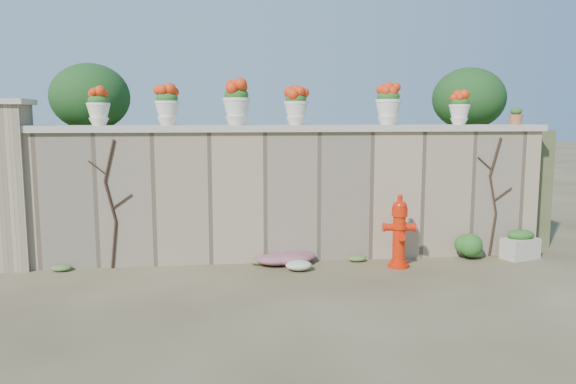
{
  "coord_description": "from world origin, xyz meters",
  "views": [
    {
      "loc": [
        -1.13,
        -6.76,
        2.23
      ],
      "look_at": [
        -0.09,
        1.4,
        1.12
      ],
      "focal_mm": 35.0,
      "sensor_mm": 36.0,
      "label": 1
    }
  ],
  "objects": [
    {
      "name": "urn_pot_4",
      "position": [
        1.53,
        1.8,
        2.41
      ],
      "size": [
        0.4,
        0.4,
        0.63
      ],
      "color": "silver",
      "rests_on": "wall_cap"
    },
    {
      "name": "ground",
      "position": [
        0.0,
        0.0,
        0.0
      ],
      "size": [
        80.0,
        80.0,
        0.0
      ],
      "primitive_type": "plane",
      "color": "#4B3E25",
      "rests_on": "ground"
    },
    {
      "name": "gate_pillar",
      "position": [
        -4.15,
        1.8,
        1.26
      ],
      "size": [
        0.72,
        0.72,
        2.48
      ],
      "color": "#9B8567",
      "rests_on": "ground"
    },
    {
      "name": "terracotta_pot",
      "position": [
        3.65,
        1.8,
        2.22
      ],
      "size": [
        0.22,
        0.22,
        0.27
      ],
      "color": "#B36136",
      "rests_on": "wall_cap"
    },
    {
      "name": "vine_left",
      "position": [
        -2.67,
        1.58,
        0.99
      ],
      "size": [
        0.6,
        0.04,
        1.91
      ],
      "color": "black",
      "rests_on": "ground"
    },
    {
      "name": "white_flowers",
      "position": [
        0.05,
        1.11,
        0.09
      ],
      "size": [
        0.52,
        0.42,
        0.19
      ],
      "primitive_type": "ellipsoid",
      "color": "white",
      "rests_on": "ground"
    },
    {
      "name": "urn_pot_3",
      "position": [
        0.08,
        1.8,
        2.39
      ],
      "size": [
        0.37,
        0.37,
        0.58
      ],
      "color": "silver",
      "rests_on": "wall_cap"
    },
    {
      "name": "vine_right",
      "position": [
        3.23,
        1.58,
        0.99
      ],
      "size": [
        0.6,
        0.04,
        1.91
      ],
      "color": "black",
      "rests_on": "ground"
    },
    {
      "name": "back_shrub_left",
      "position": [
        -3.2,
        3.0,
        2.55
      ],
      "size": [
        1.3,
        1.3,
        1.1
      ],
      "primitive_type": "ellipsoid",
      "color": "#143814",
      "rests_on": "raised_fill"
    },
    {
      "name": "urn_pot_2",
      "position": [
        -0.82,
        1.8,
        2.42
      ],
      "size": [
        0.42,
        0.42,
        0.66
      ],
      "color": "silver",
      "rests_on": "wall_cap"
    },
    {
      "name": "magenta_clump",
      "position": [
        -0.13,
        1.47,
        0.11
      ],
      "size": [
        0.85,
        0.57,
        0.23
      ],
      "primitive_type": "ellipsoid",
      "color": "#C62780",
      "rests_on": "ground"
    },
    {
      "name": "raised_fill",
      "position": [
        0.0,
        5.0,
        1.0
      ],
      "size": [
        9.0,
        6.0,
        2.0
      ],
      "primitive_type": "cube",
      "color": "#384C23",
      "rests_on": "ground"
    },
    {
      "name": "green_shrub",
      "position": [
        2.79,
        1.42,
        0.26
      ],
      "size": [
        0.56,
        0.5,
        0.53
      ],
      "primitive_type": "ellipsoid",
      "color": "#1E5119",
      "rests_on": "ground"
    },
    {
      "name": "planter_box",
      "position": [
        3.6,
        1.36,
        0.21
      ],
      "size": [
        0.63,
        0.48,
        0.46
      ],
      "rotation": [
        0.0,
        0.0,
        0.31
      ],
      "color": "#BBB39E",
      "rests_on": "ground"
    },
    {
      "name": "wall_cap",
      "position": [
        0.0,
        1.8,
        2.05
      ],
      "size": [
        8.1,
        0.52,
        0.1
      ],
      "primitive_type": "cube",
      "color": "#BBB39E",
      "rests_on": "stone_wall"
    },
    {
      "name": "fire_hydrant",
      "position": [
        1.53,
        1.11,
        0.55
      ],
      "size": [
        0.47,
        0.34,
        1.09
      ],
      "rotation": [
        0.0,
        0.0,
        -0.12
      ],
      "color": "red",
      "rests_on": "ground"
    },
    {
      "name": "urn_pot_0",
      "position": [
        -2.84,
        1.8,
        2.36
      ],
      "size": [
        0.34,
        0.34,
        0.53
      ],
      "color": "silver",
      "rests_on": "wall_cap"
    },
    {
      "name": "urn_pot_1",
      "position": [
        -1.85,
        1.8,
        2.39
      ],
      "size": [
        0.37,
        0.37,
        0.58
      ],
      "color": "silver",
      "rests_on": "wall_cap"
    },
    {
      "name": "back_shrub_right",
      "position": [
        3.4,
        3.0,
        2.55
      ],
      "size": [
        1.3,
        1.3,
        1.1
      ],
      "primitive_type": "ellipsoid",
      "color": "#143814",
      "rests_on": "raised_fill"
    },
    {
      "name": "urn_pot_5",
      "position": [
        2.7,
        1.8,
        2.35
      ],
      "size": [
        0.33,
        0.33,
        0.51
      ],
      "color": "silver",
      "rests_on": "wall_cap"
    },
    {
      "name": "stone_wall",
      "position": [
        0.0,
        1.8,
        1.0
      ],
      "size": [
        8.0,
        0.4,
        2.0
      ],
      "primitive_type": "cube",
      "color": "#9B8567",
      "rests_on": "ground"
    }
  ]
}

